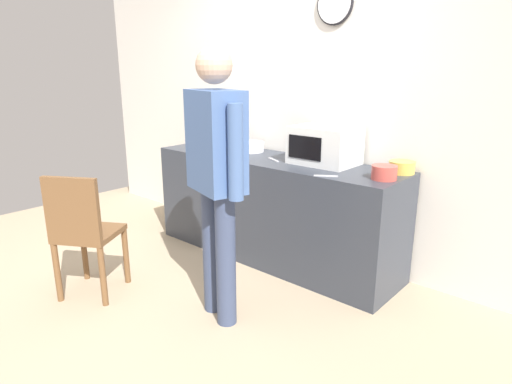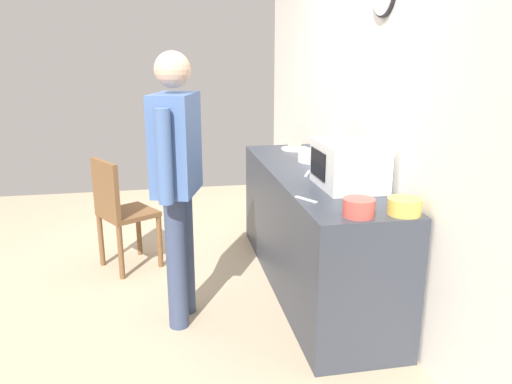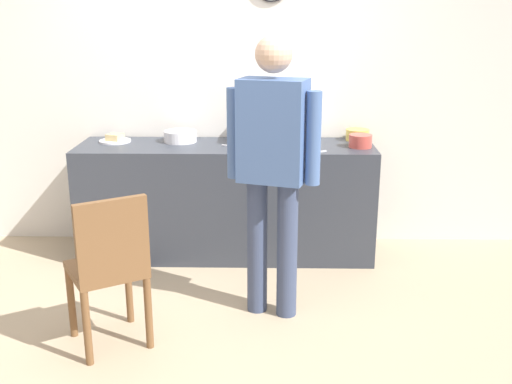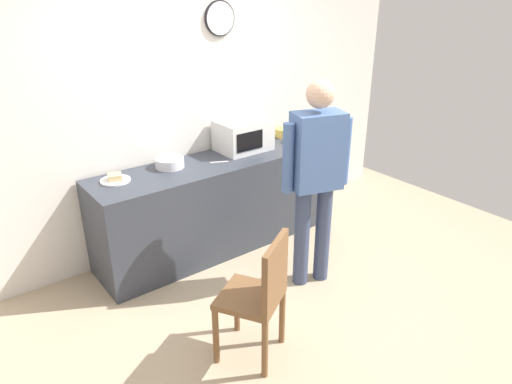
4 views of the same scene
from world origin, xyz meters
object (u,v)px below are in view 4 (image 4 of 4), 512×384
Objects in this scene: cereal_bowl at (283,132)px; mixing_bowl at (170,163)px; spoon_utensil at (219,162)px; fork_utensil at (285,154)px; microwave at (243,135)px; salad_bowl at (299,138)px; sandwich_plate at (115,179)px; wooden_chair at (260,293)px; person_standing at (316,171)px.

mixing_bowl is at bearing -176.63° from cereal_bowl.
fork_utensil is at bearing -17.11° from spoon_utensil.
microwave reaches higher than mixing_bowl.
fork_utensil is at bearing -128.75° from cereal_bowl.
spoon_utensil is (-0.99, 0.00, -0.04)m from salad_bowl.
microwave reaches higher than cereal_bowl.
mixing_bowl is 1.53× the size of spoon_utensil.
salad_bowl is (1.93, -0.16, 0.03)m from sandwich_plate.
mixing_bowl is 1.53× the size of fork_utensil.
spoon_utensil is (0.42, -0.17, -0.04)m from mixing_bowl.
cereal_bowl is 0.58m from fork_utensil.
mixing_bowl is 0.28× the size of wooden_chair.
salad_bowl is at bearing -15.46° from microwave.
microwave is 1.11m from person_standing.
person_standing reaches higher than microwave.
mixing_bowl reaches higher than fork_utensil.
microwave reaches higher than spoon_utensil.
wooden_chair is (-0.61, -1.40, -0.38)m from spoon_utensil.
spoon_utensil is at bearing -157.87° from microwave.
sandwich_plate is 1.64m from wooden_chair.
microwave is 1.93× the size of mixing_bowl.
microwave reaches higher than wooden_chair.
salad_bowl is at bearing -4.76° from sandwich_plate.
salad_bowl is 1.42m from mixing_bowl.
wooden_chair is (-1.60, -1.40, -0.43)m from salad_bowl.
spoon_utensil is (-1.00, -0.26, -0.04)m from cereal_bowl.
sandwich_plate is (-1.33, -0.00, -0.13)m from microwave.
person_standing is at bearing -41.60° from sandwich_plate.
salad_bowl is 0.94× the size of cereal_bowl.
person_standing is (1.25, -1.11, 0.12)m from sandwich_plate.
microwave is 0.53× the size of wooden_chair.
salad_bowl is 0.40m from fork_utensil.
sandwich_plate is 1.47× the size of fork_utensil.
person_standing is (-0.33, -0.75, 0.14)m from fork_utensil.
microwave is 2.94× the size of spoon_utensil.
sandwich_plate is at bearing 167.38° from fork_utensil.
cereal_bowl is at bearing 86.69° from salad_bowl.
spoon_utensil is 1.58m from wooden_chair.
sandwich_plate is 1.42× the size of salad_bowl.
fork_utensil is at bearing -55.48° from microwave.
mixing_bowl is 1.34m from person_standing.
sandwich_plate reaches higher than wooden_chair.
fork_utensil is (-0.36, -0.45, -0.04)m from cereal_bowl.
microwave is 1.94m from wooden_chair.
microwave is 2.85× the size of salad_bowl.
person_standing is at bearing -125.64° from salad_bowl.
wooden_chair is (-0.92, -0.45, -0.52)m from person_standing.
sandwich_plate is 0.14× the size of person_standing.
person_standing reaches higher than salad_bowl.
mixing_bowl is at bearing 179.21° from microwave.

